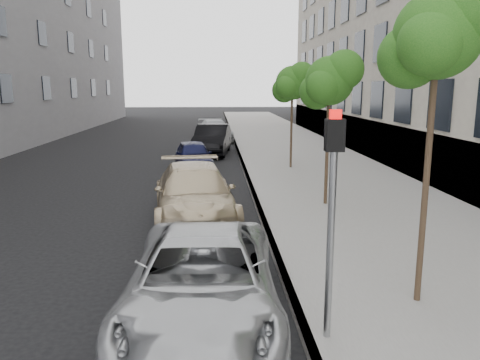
{
  "coord_description": "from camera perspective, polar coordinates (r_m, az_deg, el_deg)",
  "views": [
    {
      "loc": [
        -0.11,
        -5.52,
        3.6
      ],
      "look_at": [
        0.46,
        4.95,
        1.5
      ],
      "focal_mm": 35.0,
      "sensor_mm": 36.0,
      "label": 1
    }
  ],
  "objects": [
    {
      "name": "sedan_rear",
      "position": [
        31.57,
        -3.11,
        6.04
      ],
      "size": [
        2.61,
        5.07,
        1.41
      ],
      "primitive_type": "imported",
      "rotation": [
        0.0,
        0.0,
        0.14
      ],
      "color": "#96999D",
      "rests_on": "ground"
    },
    {
      "name": "signal_pole",
      "position": [
        6.34,
        11.17,
        -2.37
      ],
      "size": [
        0.24,
        0.18,
        3.17
      ],
      "rotation": [
        0.0,
        0.0,
        -0.0
      ],
      "color": "#939699",
      "rests_on": "sidewalk"
    },
    {
      "name": "sidewalk",
      "position": [
        30.05,
        5.35,
        4.53
      ],
      "size": [
        6.4,
        72.0,
        0.14
      ],
      "primitive_type": "cube",
      "color": "gray",
      "rests_on": "ground"
    },
    {
      "name": "tree_near",
      "position": [
        7.81,
        23.15,
        15.89
      ],
      "size": [
        1.66,
        1.46,
        5.03
      ],
      "color": "#38281C",
      "rests_on": "sidewalk"
    },
    {
      "name": "suv",
      "position": [
        12.69,
        -5.57,
        -1.7
      ],
      "size": [
        2.61,
        5.36,
        1.5
      ],
      "primitive_type": "imported",
      "rotation": [
        0.0,
        0.0,
        0.1
      ],
      "color": "tan",
      "rests_on": "ground"
    },
    {
      "name": "sedan_blue",
      "position": [
        20.6,
        -5.7,
        3.0
      ],
      "size": [
        1.97,
        3.9,
        1.28
      ],
      "primitive_type": "imported",
      "rotation": [
        0.0,
        0.0,
        0.13
      ],
      "color": "black",
      "rests_on": "ground"
    },
    {
      "name": "sedan_black",
      "position": [
        25.39,
        -3.41,
        4.95
      ],
      "size": [
        2.21,
        4.96,
        1.58
      ],
      "primitive_type": "imported",
      "rotation": [
        0.0,
        0.0,
        -0.11
      ],
      "color": "black",
      "rests_on": "ground"
    },
    {
      "name": "minivan",
      "position": [
        7.32,
        -4.65,
        -12.18
      ],
      "size": [
        2.42,
        5.0,
        1.37
      ],
      "primitive_type": "imported",
      "rotation": [
        0.0,
        0.0,
        -0.03
      ],
      "color": "#B3B5B8",
      "rests_on": "ground"
    },
    {
      "name": "tree_far",
      "position": [
        20.3,
        6.48,
        11.69
      ],
      "size": [
        1.76,
        1.56,
        4.48
      ],
      "color": "#38281C",
      "rests_on": "sidewalk"
    },
    {
      "name": "curb",
      "position": [
        29.76,
        -0.63,
        4.51
      ],
      "size": [
        0.15,
        72.0,
        0.14
      ],
      "primitive_type": "cube",
      "color": "#9E9B93",
      "rests_on": "ground"
    },
    {
      "name": "tree_mid",
      "position": [
        13.93,
        10.98,
        11.8
      ],
      "size": [
        1.74,
        1.54,
        4.48
      ],
      "color": "#38281C",
      "rests_on": "sidewalk"
    }
  ]
}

